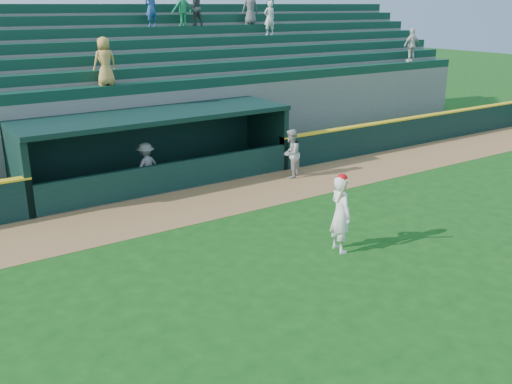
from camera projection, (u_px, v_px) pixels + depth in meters
The scene contains 9 objects.
ground at pixel (292, 259), 14.00m from camera, with size 120.00×120.00×0.00m, color #124511.
warning_track at pixel (197, 204), 17.86m from camera, with size 40.00×3.00×0.01m, color olive.
field_wall_right at pixel (421, 130), 25.48m from camera, with size 15.50×0.30×1.20m, color black.
wall_stripe_right at pixel (422, 116), 25.28m from camera, with size 15.50×0.32×0.06m, color yellow.
dugout_player_front at pixel (291, 154), 20.34m from camera, with size 0.86×0.67×1.76m, color #A7A7A2.
dugout_player_inside at pixel (146, 166), 19.07m from camera, with size 1.03×0.59×1.60m, color #989893.
dugout at pixel (154, 143), 19.88m from camera, with size 9.40×2.80×2.46m.
stands at pixel (105, 96), 23.13m from camera, with size 34.50×6.25×7.56m.
batter_at_plate at pixel (341, 213), 14.17m from camera, with size 0.58×0.86×2.05m.
Camera 1 is at (-7.89, -10.10, 5.96)m, focal length 40.00 mm.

